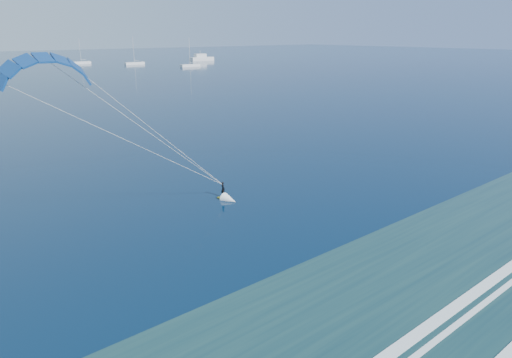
{
  "coord_description": "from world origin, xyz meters",
  "views": [
    {
      "loc": [
        -19.12,
        -0.83,
        15.28
      ],
      "look_at": [
        3.63,
        26.72,
        3.79
      ],
      "focal_mm": 32.0,
      "sensor_mm": 36.0,
      "label": 1
    }
  ],
  "objects_px": {
    "sailboat_4": "(81,63)",
    "sailboat_5": "(135,63)",
    "motor_yacht": "(201,58)",
    "kitesurfer_rig": "(151,134)",
    "sailboat_6": "(190,65)"
  },
  "relations": [
    {
      "from": "motor_yacht",
      "to": "sailboat_5",
      "type": "distance_m",
      "value": 43.55
    },
    {
      "from": "kitesurfer_rig",
      "to": "motor_yacht",
      "type": "height_order",
      "value": "kitesurfer_rig"
    },
    {
      "from": "motor_yacht",
      "to": "sailboat_5",
      "type": "bearing_deg",
      "value": -172.99
    },
    {
      "from": "motor_yacht",
      "to": "sailboat_5",
      "type": "relative_size",
      "value": 1.05
    },
    {
      "from": "kitesurfer_rig",
      "to": "sailboat_5",
      "type": "distance_m",
      "value": 206.79
    },
    {
      "from": "kitesurfer_rig",
      "to": "sailboat_6",
      "type": "relative_size",
      "value": 1.6
    },
    {
      "from": "sailboat_4",
      "to": "kitesurfer_rig",
      "type": "bearing_deg",
      "value": -107.93
    },
    {
      "from": "sailboat_5",
      "to": "kitesurfer_rig",
      "type": "bearing_deg",
      "value": -114.78
    },
    {
      "from": "kitesurfer_rig",
      "to": "sailboat_5",
      "type": "relative_size",
      "value": 1.54
    },
    {
      "from": "kitesurfer_rig",
      "to": "motor_yacht",
      "type": "bearing_deg",
      "value": 56.06
    },
    {
      "from": "kitesurfer_rig",
      "to": "sailboat_4",
      "type": "bearing_deg",
      "value": 72.07
    },
    {
      "from": "sailboat_4",
      "to": "sailboat_5",
      "type": "bearing_deg",
      "value": -50.29
    },
    {
      "from": "kitesurfer_rig",
      "to": "sailboat_4",
      "type": "height_order",
      "value": "kitesurfer_rig"
    },
    {
      "from": "sailboat_4",
      "to": "sailboat_6",
      "type": "distance_m",
      "value": 62.19
    },
    {
      "from": "sailboat_4",
      "to": "sailboat_6",
      "type": "height_order",
      "value": "sailboat_6"
    }
  ]
}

